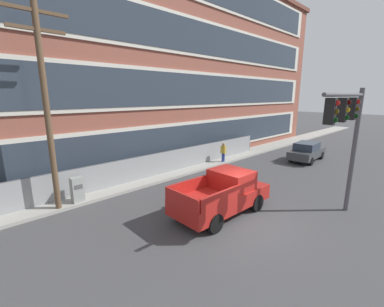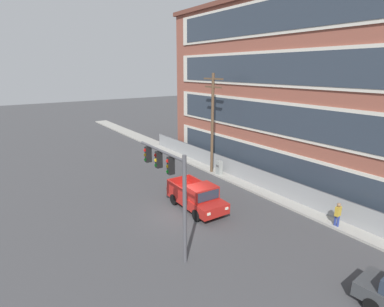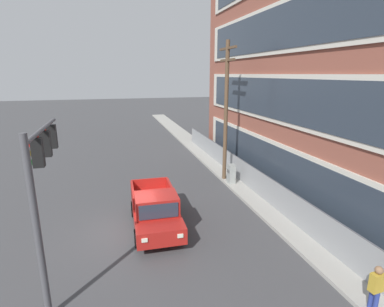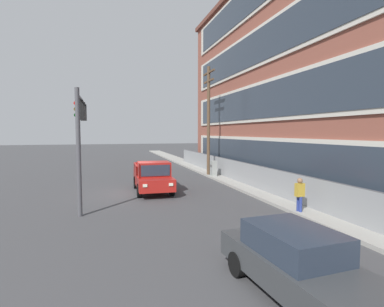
# 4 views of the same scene
# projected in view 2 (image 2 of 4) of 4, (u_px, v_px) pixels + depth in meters

# --- Properties ---
(ground_plane) EXTENTS (160.00, 160.00, 0.00)m
(ground_plane) POSITION_uv_depth(u_px,v_px,m) (183.00, 214.00, 20.40)
(ground_plane) COLOR #424244
(sidewalk_building_side) EXTENTS (80.00, 2.04, 0.16)m
(sidewalk_building_side) POSITION_uv_depth(u_px,v_px,m) (260.00, 189.00, 24.52)
(sidewalk_building_side) COLOR #9E9B93
(sidewalk_building_side) RESTS_ON ground
(brick_mill_building) EXTENTS (39.16, 9.81, 15.39)m
(brick_mill_building) POSITION_uv_depth(u_px,v_px,m) (373.00, 95.00, 21.57)
(brick_mill_building) COLOR brown
(brick_mill_building) RESTS_ON ground
(chain_link_fence) EXTENTS (29.50, 0.06, 1.65)m
(chain_link_fence) POSITION_uv_depth(u_px,v_px,m) (240.00, 171.00, 26.47)
(chain_link_fence) COLOR gray
(chain_link_fence) RESTS_ON ground
(traffic_signal_mast) EXTENTS (4.62, 0.43, 5.70)m
(traffic_signal_mast) POSITION_uv_depth(u_px,v_px,m) (169.00, 178.00, 15.43)
(traffic_signal_mast) COLOR #4C4C51
(traffic_signal_mast) RESTS_ON ground
(pickup_truck_red) EXTENTS (5.01, 2.25, 1.96)m
(pickup_truck_red) POSITION_uv_depth(u_px,v_px,m) (197.00, 197.00, 20.83)
(pickup_truck_red) COLOR #AD1E19
(pickup_truck_red) RESTS_ON ground
(utility_pole_near_corner) EXTENTS (2.57, 0.26, 9.21)m
(utility_pole_near_corner) POSITION_uv_depth(u_px,v_px,m) (212.00, 120.00, 27.02)
(utility_pole_near_corner) COLOR brown
(utility_pole_near_corner) RESTS_ON ground
(electrical_cabinet) EXTENTS (0.56, 0.44, 1.42)m
(electrical_cabinet) POSITION_uv_depth(u_px,v_px,m) (219.00, 168.00, 27.52)
(electrical_cabinet) COLOR #939993
(electrical_cabinet) RESTS_ON ground
(pedestrian_near_cabinet) EXTENTS (0.32, 0.42, 1.69)m
(pedestrian_near_cabinet) POSITION_uv_depth(u_px,v_px,m) (338.00, 214.00, 18.35)
(pedestrian_near_cabinet) COLOR navy
(pedestrian_near_cabinet) RESTS_ON ground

